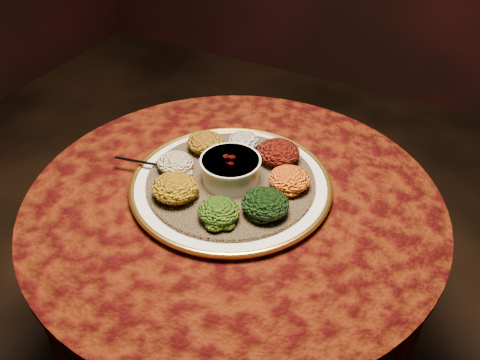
% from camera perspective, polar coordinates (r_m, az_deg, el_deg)
% --- Properties ---
extents(table, '(0.96, 0.96, 0.73)m').
position_cam_1_polar(table, '(1.34, -0.64, -7.96)').
color(table, black).
rests_on(table, ground).
extents(platter, '(0.53, 0.53, 0.02)m').
position_cam_1_polar(platter, '(1.24, -0.99, -0.55)').
color(platter, white).
rests_on(platter, table).
extents(injera, '(0.45, 0.45, 0.01)m').
position_cam_1_polar(injera, '(1.23, -0.99, -0.16)').
color(injera, olive).
rests_on(injera, platter).
extents(stew_bowl, '(0.14, 0.14, 0.06)m').
position_cam_1_polar(stew_bowl, '(1.21, -1.01, 1.26)').
color(stew_bowl, silver).
rests_on(stew_bowl, injera).
extents(spoon, '(0.15, 0.05, 0.01)m').
position_cam_1_polar(spoon, '(1.28, -8.57, 1.55)').
color(spoon, silver).
rests_on(spoon, injera).
extents(portion_ayib, '(0.08, 0.07, 0.04)m').
position_cam_1_polar(portion_ayib, '(1.33, 0.38, 4.18)').
color(portion_ayib, silver).
rests_on(portion_ayib, injera).
extents(portion_kitfo, '(0.10, 0.10, 0.05)m').
position_cam_1_polar(portion_kitfo, '(1.28, 4.09, 2.97)').
color(portion_kitfo, black).
rests_on(portion_kitfo, injera).
extents(portion_tikil, '(0.09, 0.09, 0.05)m').
position_cam_1_polar(portion_tikil, '(1.20, 5.30, 0.10)').
color(portion_tikil, '#A96A0E').
rests_on(portion_tikil, injera).
extents(portion_gomen, '(0.10, 0.10, 0.05)m').
position_cam_1_polar(portion_gomen, '(1.13, 2.70, -2.53)').
color(portion_gomen, black).
rests_on(portion_gomen, injera).
extents(portion_mixveg, '(0.09, 0.09, 0.04)m').
position_cam_1_polar(portion_mixveg, '(1.12, -2.29, -3.34)').
color(portion_mixveg, '#A52D0A').
rests_on(portion_mixveg, injera).
extents(portion_kik, '(0.11, 0.10, 0.05)m').
position_cam_1_polar(portion_kik, '(1.18, -6.94, -0.84)').
color(portion_kik, '#9F700E').
rests_on(portion_kik, injera).
extents(portion_timatim, '(0.09, 0.08, 0.04)m').
position_cam_1_polar(portion_timatim, '(1.26, -6.91, 1.82)').
color(portion_timatim, maroon).
rests_on(portion_timatim, injera).
extents(portion_shiro, '(0.09, 0.09, 0.04)m').
position_cam_1_polar(portion_shiro, '(1.32, -3.69, 4.01)').
color(portion_shiro, '#8E5711').
rests_on(portion_shiro, injera).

